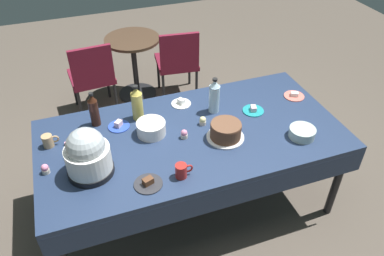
% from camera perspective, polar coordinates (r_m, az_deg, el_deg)
% --- Properties ---
extents(ground, '(9.00, 9.00, 0.00)m').
position_cam_1_polar(ground, '(3.27, 0.00, -11.08)').
color(ground, brown).
extents(potluck_table, '(2.20, 1.10, 0.75)m').
position_cam_1_polar(potluck_table, '(2.78, 0.00, -1.81)').
color(potluck_table, navy).
rests_on(potluck_table, ground).
extents(frosted_layer_cake, '(0.27, 0.27, 0.13)m').
position_cam_1_polar(frosted_layer_cake, '(2.67, 5.11, -0.48)').
color(frosted_layer_cake, silver).
rests_on(frosted_layer_cake, potluck_table).
extents(slow_cooker, '(0.30, 0.30, 0.34)m').
position_cam_1_polar(slow_cooker, '(2.43, -15.51, -3.86)').
color(slow_cooker, black).
rests_on(slow_cooker, potluck_table).
extents(glass_salad_bowl, '(0.19, 0.19, 0.07)m').
position_cam_1_polar(glass_salad_bowl, '(2.80, 16.29, -0.67)').
color(glass_salad_bowl, '#B2C6BC').
rests_on(glass_salad_bowl, potluck_table).
extents(ceramic_snack_bowl, '(0.21, 0.21, 0.10)m').
position_cam_1_polar(ceramic_snack_bowl, '(2.72, -6.19, -0.03)').
color(ceramic_snack_bowl, silver).
rests_on(ceramic_snack_bowl, potluck_table).
extents(dessert_plate_cobalt, '(0.16, 0.16, 0.05)m').
position_cam_1_polar(dessert_plate_cobalt, '(2.85, -11.00, 0.38)').
color(dessert_plate_cobalt, '#2D4CB2').
rests_on(dessert_plate_cobalt, potluck_table).
extents(dessert_plate_teal, '(0.17, 0.17, 0.04)m').
position_cam_1_polar(dessert_plate_teal, '(2.99, 9.24, 2.70)').
color(dessert_plate_teal, teal).
rests_on(dessert_plate_teal, potluck_table).
extents(dessert_plate_white, '(0.16, 0.16, 0.05)m').
position_cam_1_polar(dessert_plate_white, '(3.03, -1.66, 3.81)').
color(dessert_plate_white, white).
rests_on(dessert_plate_white, potluck_table).
extents(dessert_plate_coral, '(0.17, 0.17, 0.04)m').
position_cam_1_polar(dessert_plate_coral, '(3.24, 15.18, 4.75)').
color(dessert_plate_coral, '#E07266').
rests_on(dessert_plate_coral, potluck_table).
extents(dessert_plate_charcoal, '(0.18, 0.18, 0.05)m').
position_cam_1_polar(dessert_plate_charcoal, '(2.38, -6.63, -8.25)').
color(dessert_plate_charcoal, '#2D2D33').
rests_on(dessert_plate_charcoal, potluck_table).
extents(cupcake_berry, '(0.05, 0.05, 0.07)m').
position_cam_1_polar(cupcake_berry, '(2.60, -21.30, -5.79)').
color(cupcake_berry, beige).
rests_on(cupcake_berry, potluck_table).
extents(cupcake_lemon, '(0.05, 0.05, 0.07)m').
position_cam_1_polar(cupcake_lemon, '(2.68, -1.20, -0.93)').
color(cupcake_lemon, beige).
rests_on(cupcake_lemon, potluck_table).
extents(cupcake_vanilla, '(0.05, 0.05, 0.07)m').
position_cam_1_polar(cupcake_vanilla, '(2.81, 1.63, 1.09)').
color(cupcake_vanilla, beige).
rests_on(cupcake_vanilla, potluck_table).
extents(soda_bottle_ginger_ale, '(0.09, 0.09, 0.29)m').
position_cam_1_polar(soda_bottle_ginger_ale, '(2.84, -8.30, 3.67)').
color(soda_bottle_ginger_ale, gold).
rests_on(soda_bottle_ginger_ale, potluck_table).
extents(soda_bottle_water, '(0.08, 0.08, 0.29)m').
position_cam_1_polar(soda_bottle_water, '(2.89, 3.38, 4.79)').
color(soda_bottle_water, silver).
rests_on(soda_bottle_water, potluck_table).
extents(soda_bottle_cola, '(0.07, 0.07, 0.28)m').
position_cam_1_polar(soda_bottle_cola, '(2.84, -14.60, 2.62)').
color(soda_bottle_cola, '#33190F').
rests_on(soda_bottle_cola, potluck_table).
extents(coffee_mug_red, '(0.12, 0.07, 0.10)m').
position_cam_1_polar(coffee_mug_red, '(2.39, -1.58, -6.47)').
color(coffee_mug_red, '#B2231E').
rests_on(coffee_mug_red, potluck_table).
extents(coffee_mug_tan, '(0.11, 0.07, 0.09)m').
position_cam_1_polar(coffee_mug_tan, '(2.79, -20.89, -1.83)').
color(coffee_mug_tan, tan).
rests_on(coffee_mug_tan, potluck_table).
extents(paper_napkin_stack, '(0.18, 0.18, 0.02)m').
position_cam_1_polar(paper_napkin_stack, '(2.75, -16.82, -2.33)').
color(paper_napkin_stack, pink).
rests_on(paper_napkin_stack, potluck_table).
extents(maroon_chair_left, '(0.47, 0.47, 0.85)m').
position_cam_1_polar(maroon_chair_left, '(4.09, -14.88, 7.85)').
color(maroon_chair_left, maroon).
rests_on(maroon_chair_left, ground).
extents(maroon_chair_right, '(0.49, 0.49, 0.85)m').
position_cam_1_polar(maroon_chair_right, '(4.23, -2.19, 10.26)').
color(maroon_chair_right, maroon).
rests_on(maroon_chair_right, ground).
extents(round_cafe_table, '(0.60, 0.60, 0.72)m').
position_cam_1_polar(round_cafe_table, '(4.33, -8.78, 10.62)').
color(round_cafe_table, '#473323').
rests_on(round_cafe_table, ground).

